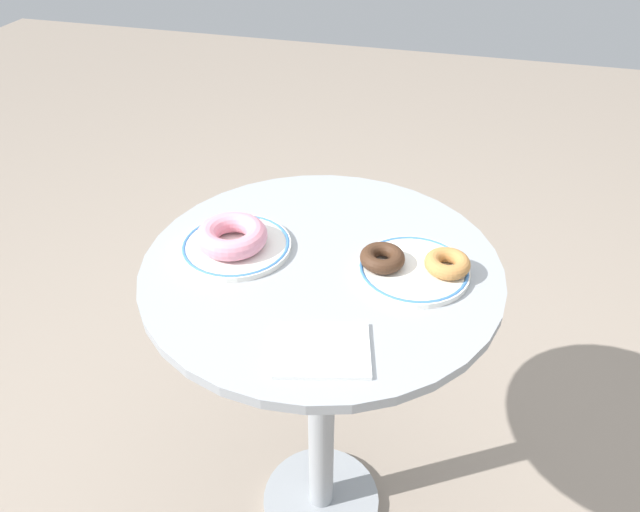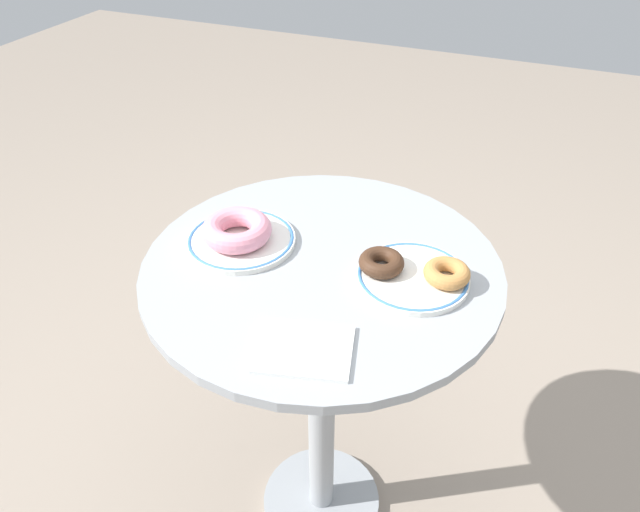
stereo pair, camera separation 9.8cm
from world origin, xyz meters
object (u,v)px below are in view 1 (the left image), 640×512
(paper_napkin, at_px, (322,350))
(donut_chocolate, at_px, (382,258))
(donut_old_fashioned, at_px, (447,263))
(donut_pink_frosted, at_px, (232,236))
(plate_left, at_px, (237,245))
(plate_right, at_px, (414,269))
(cafe_table, at_px, (321,349))

(paper_napkin, bearing_deg, donut_chocolate, 77.33)
(donut_old_fashioned, distance_m, paper_napkin, 0.27)
(donut_pink_frosted, relative_size, donut_old_fashioned, 1.64)
(donut_old_fashioned, bearing_deg, paper_napkin, -124.46)
(plate_left, xyz_separation_m, donut_chocolate, (0.25, 0.01, 0.02))
(donut_pink_frosted, relative_size, donut_chocolate, 1.64)
(paper_napkin, bearing_deg, donut_old_fashioned, 55.54)
(plate_right, distance_m, paper_napkin, 0.23)
(plate_right, xyz_separation_m, donut_old_fashioned, (0.05, 0.01, 0.02))
(donut_pink_frosted, distance_m, paper_napkin, 0.29)
(plate_right, xyz_separation_m, donut_chocolate, (-0.05, -0.01, 0.02))
(plate_left, relative_size, donut_old_fashioned, 2.56)
(plate_right, bearing_deg, donut_old_fashioned, 7.48)
(plate_left, distance_m, donut_chocolate, 0.25)
(donut_old_fashioned, bearing_deg, plate_right, -172.52)
(plate_right, bearing_deg, donut_pink_frosted, -176.41)
(donut_pink_frosted, xyz_separation_m, donut_old_fashioned, (0.36, 0.03, -0.01))
(plate_left, height_order, paper_napkin, plate_left)
(cafe_table, distance_m, plate_right, 0.26)
(plate_left, bearing_deg, cafe_table, -0.65)
(paper_napkin, bearing_deg, donut_pink_frosted, 137.60)
(cafe_table, distance_m, donut_pink_frosted, 0.28)
(plate_left, relative_size, paper_napkin, 1.42)
(plate_right, bearing_deg, plate_left, -177.79)
(plate_right, relative_size, paper_napkin, 1.37)
(donut_pink_frosted, bearing_deg, plate_right, 3.59)
(cafe_table, distance_m, paper_napkin, 0.29)
(donut_pink_frosted, distance_m, donut_old_fashioned, 0.36)
(cafe_table, height_order, plate_right, plate_right)
(plate_left, bearing_deg, paper_napkin, -43.99)
(donut_pink_frosted, height_order, donut_old_fashioned, donut_pink_frosted)
(cafe_table, height_order, paper_napkin, paper_napkin)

